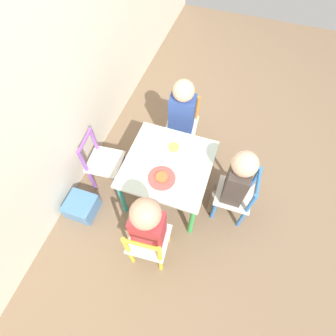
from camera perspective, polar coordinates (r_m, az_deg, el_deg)
name	(u,v)px	position (r m, az deg, el deg)	size (l,w,h in m)	color
ground_plane	(168,191)	(2.25, 0.00, -5.13)	(6.00, 6.00, 0.00)	#7F664C
house_wall	(14,23)	(1.63, -30.50, 25.49)	(6.00, 0.06, 2.60)	beige
kids_table	(168,168)	(1.91, 0.00, 0.09)	(0.61, 0.61, 0.45)	silver
chair_yellow	(148,243)	(1.82, -4.36, -16.01)	(0.28, 0.28, 0.53)	silver
chair_orange	(182,125)	(2.32, 3.08, 9.39)	(0.28, 0.28, 0.53)	silver
chair_blue	(237,196)	(2.00, 14.73, -5.88)	(0.26, 0.26, 0.53)	silver
chair_purple	(103,163)	(2.14, -14.00, 1.17)	(0.28, 0.28, 0.53)	silver
child_left	(149,224)	(1.63, -4.24, -12.04)	(0.23, 0.21, 0.77)	#7A6B5B
child_right	(182,114)	(2.13, 3.00, 11.75)	(0.22, 0.21, 0.77)	#7A6B5B
child_front	(234,180)	(1.82, 14.26, -2.62)	(0.20, 0.22, 0.77)	#7A6B5B
plate_left	(162,178)	(1.78, -1.38, -2.15)	(0.19, 0.19, 0.03)	#E54C47
plate_right	(174,148)	(1.92, 1.29, 4.39)	(0.18, 0.18, 0.03)	white
storage_bin	(82,206)	(2.22, -18.29, -7.96)	(0.21, 0.23, 0.15)	#4C7FB7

